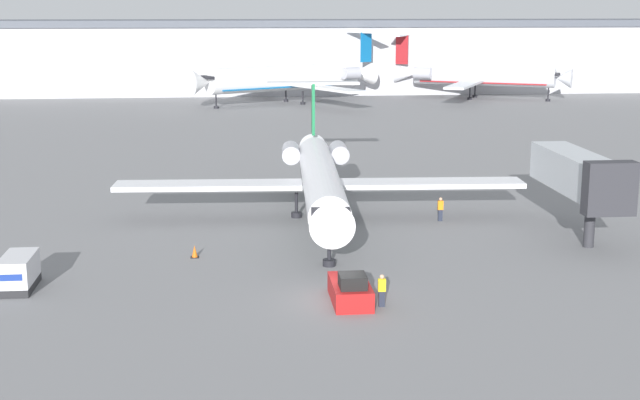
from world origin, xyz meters
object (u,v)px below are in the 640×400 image
(pushback_tug, at_px, (350,290))
(airplane_parked_far_right, at_px, (477,76))
(worker_near_tug, at_px, (382,290))
(worker_by_wing, at_px, (440,209))
(luggage_cart, at_px, (19,272))
(jet_bridge, at_px, (579,175))
(airplane_parked_far_left, at_px, (288,78))
(airplane_main, at_px, (320,177))
(traffic_cone_left, at_px, (195,252))

(pushback_tug, relative_size, airplane_parked_far_right, 0.13)
(worker_near_tug, height_order, worker_by_wing, worker_by_wing)
(luggage_cart, bearing_deg, airplane_parked_far_right, 61.78)
(worker_near_tug, distance_m, jet_bridge, 20.43)
(airplane_parked_far_right, distance_m, jet_bridge, 94.63)
(airplane_parked_far_left, relative_size, airplane_parked_far_right, 1.07)
(jet_bridge, bearing_deg, airplane_parked_far_left, 99.11)
(pushback_tug, xyz_separation_m, worker_by_wing, (9.06, 17.70, 0.27))
(airplane_main, bearing_deg, airplane_parked_far_left, 88.05)
(airplane_parked_far_left, distance_m, airplane_parked_far_right, 33.04)
(pushback_tug, relative_size, worker_by_wing, 2.40)
(pushback_tug, distance_m, jet_bridge, 21.17)
(luggage_cart, height_order, worker_near_tug, luggage_cart)
(pushback_tug, distance_m, airplane_parked_far_right, 110.59)
(airplane_parked_far_right, bearing_deg, airplane_main, -112.53)
(airplane_parked_far_left, bearing_deg, luggage_cart, -102.47)
(airplane_main, bearing_deg, jet_bridge, -23.17)
(luggage_cart, height_order, jet_bridge, jet_bridge)
(luggage_cart, distance_m, traffic_cone_left, 11.05)
(traffic_cone_left, distance_m, jet_bridge, 26.26)
(worker_near_tug, height_order, airplane_parked_far_right, airplane_parked_far_right)
(luggage_cart, relative_size, airplane_parked_far_left, 0.10)
(luggage_cart, distance_m, airplane_parked_far_left, 98.42)
(traffic_cone_left, distance_m, airplane_parked_far_left, 91.35)
(worker_near_tug, bearing_deg, airplane_parked_far_right, 72.06)
(airplane_main, xyz_separation_m, airplane_parked_far_right, (35.50, 85.55, 0.66))
(worker_by_wing, xyz_separation_m, jet_bridge, (8.10, -5.89, 3.51))
(pushback_tug, height_order, airplane_parked_far_right, airplane_parked_far_right)
(jet_bridge, bearing_deg, pushback_tug, -145.44)
(luggage_cart, xyz_separation_m, worker_near_tug, (19.80, -4.95, -0.05))
(airplane_main, xyz_separation_m, airplane_parked_far_left, (2.76, 81.03, 0.89))
(pushback_tug, bearing_deg, traffic_cone_left, 132.26)
(airplane_main, height_order, airplane_parked_far_left, airplane_parked_far_left)
(airplane_parked_far_left, bearing_deg, pushback_tug, -91.71)
(airplane_main, relative_size, airplane_parked_far_left, 0.88)
(traffic_cone_left, height_order, airplane_parked_far_right, airplane_parked_far_right)
(airplane_main, height_order, luggage_cart, airplane_main)
(worker_by_wing, bearing_deg, luggage_cart, -153.42)
(pushback_tug, distance_m, worker_near_tug, 1.82)
(airplane_main, relative_size, traffic_cone_left, 38.45)
(traffic_cone_left, relative_size, airplane_parked_far_right, 0.02)
(worker_near_tug, distance_m, airplane_parked_far_right, 110.95)
(worker_near_tug, xyz_separation_m, worker_by_wing, (7.50, 18.61, 0.01))
(worker_near_tug, bearing_deg, pushback_tug, 149.83)
(airplane_parked_far_right, bearing_deg, airplane_parked_far_left, -172.13)
(airplane_main, height_order, worker_by_wing, airplane_main)
(worker_near_tug, relative_size, traffic_cone_left, 2.23)
(worker_near_tug, height_order, jet_bridge, jet_bridge)
(luggage_cart, height_order, traffic_cone_left, luggage_cart)
(jet_bridge, bearing_deg, airplane_main, 156.83)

